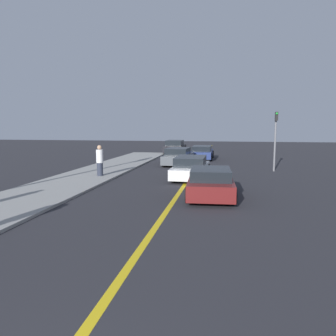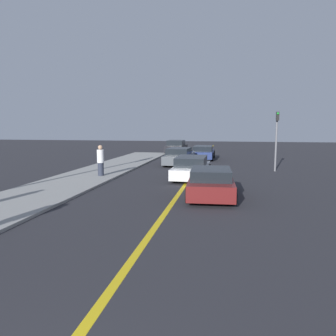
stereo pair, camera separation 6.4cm
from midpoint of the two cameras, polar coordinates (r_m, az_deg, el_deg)
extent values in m
cube|color=gold|center=(19.14, 3.85, -1.41)|extent=(0.20, 60.00, 0.01)
cube|color=gray|center=(19.06, -14.36, -1.51)|extent=(3.52, 32.70, 0.10)
cube|color=maroon|center=(13.69, 7.31, -3.00)|extent=(1.97, 4.12, 0.61)
cube|color=black|center=(13.40, 7.31, -0.99)|extent=(1.67, 2.29, 0.42)
cylinder|color=black|center=(14.97, 4.04, -2.68)|extent=(0.25, 0.64, 0.64)
cylinder|color=black|center=(14.97, 10.55, -2.79)|extent=(0.25, 0.64, 0.64)
cylinder|color=black|center=(12.52, 3.39, -4.69)|extent=(0.25, 0.64, 0.64)
cylinder|color=black|center=(12.52, 11.20, -4.81)|extent=(0.25, 0.64, 0.64)
cube|color=silver|center=(18.46, 3.93, -0.33)|extent=(1.83, 4.73, 0.55)
cube|color=black|center=(18.16, 3.87, 1.21)|extent=(1.60, 2.61, 0.50)
cylinder|color=black|center=(20.02, 1.98, -0.09)|extent=(0.23, 0.64, 0.64)
cylinder|color=black|center=(19.85, 6.84, -0.21)|extent=(0.23, 0.64, 0.64)
cylinder|color=black|center=(17.16, 0.55, -1.35)|extent=(0.23, 0.64, 0.64)
cylinder|color=black|center=(16.96, 6.22, -1.50)|extent=(0.23, 0.64, 0.64)
cube|color=#4C5156|center=(24.53, 1.74, 1.68)|extent=(1.93, 4.32, 0.62)
cube|color=black|center=(24.27, 1.67, 2.93)|extent=(1.65, 2.40, 0.49)
cylinder|color=black|center=(25.99, 0.44, 1.63)|extent=(0.24, 0.63, 0.62)
cylinder|color=black|center=(25.71, 4.11, 1.55)|extent=(0.24, 0.63, 0.62)
cylinder|color=black|center=(23.43, -0.87, 0.99)|extent=(0.24, 0.63, 0.62)
cylinder|color=black|center=(23.11, 3.19, 0.89)|extent=(0.24, 0.63, 0.62)
cube|color=navy|center=(28.79, 5.88, 2.47)|extent=(1.80, 4.40, 0.57)
cube|color=black|center=(28.53, 5.86, 3.43)|extent=(1.57, 2.42, 0.42)
cylinder|color=black|center=(30.23, 4.49, 2.46)|extent=(0.22, 0.65, 0.65)
cylinder|color=black|center=(30.10, 7.67, 2.39)|extent=(0.22, 0.65, 0.65)
cylinder|color=black|center=(27.53, 3.92, 1.98)|extent=(0.22, 0.65, 0.65)
cylinder|color=black|center=(27.40, 7.41, 1.90)|extent=(0.22, 0.65, 0.65)
cube|color=black|center=(34.67, 1.17, 3.43)|extent=(1.94, 4.05, 0.67)
cube|color=black|center=(34.43, 1.12, 4.41)|extent=(1.68, 2.24, 0.53)
cylinder|color=black|center=(36.06, 0.13, 3.29)|extent=(0.23, 0.66, 0.66)
cylinder|color=black|center=(35.77, 2.91, 3.25)|extent=(0.23, 0.66, 0.66)
cylinder|color=black|center=(33.63, -0.68, 2.99)|extent=(0.23, 0.66, 0.66)
cylinder|color=black|center=(33.31, 2.30, 2.94)|extent=(0.23, 0.66, 0.66)
cylinder|color=#282D3D|center=(18.93, -11.85, -0.21)|extent=(0.33, 0.33, 0.74)
cylinder|color=silver|center=(18.85, -11.91, 2.03)|extent=(0.39, 0.39, 0.74)
sphere|color=tan|center=(18.81, -11.95, 3.54)|extent=(0.25, 0.25, 0.25)
cylinder|color=slate|center=(22.05, 18.06, 4.35)|extent=(0.12, 0.12, 3.78)
cube|color=black|center=(21.86, 18.30, 8.56)|extent=(0.18, 0.18, 0.55)
sphere|color=green|center=(21.77, 18.35, 8.99)|extent=(0.14, 0.14, 0.14)
camera|label=1|loc=(0.03, -90.16, -0.02)|focal=35.00mm
camera|label=2|loc=(0.03, 89.84, 0.02)|focal=35.00mm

